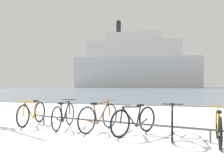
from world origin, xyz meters
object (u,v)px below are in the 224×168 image
at_px(bicycle_4, 172,121).
at_px(bicycle_1, 64,115).
at_px(bicycle_3, 134,120).
at_px(ferry_ship, 136,65).
at_px(bicycle_2, 99,117).
at_px(bicycle_5, 219,127).
at_px(bicycle_0, 32,113).

bearing_deg(bicycle_4, bicycle_1, 171.96).
bearing_deg(bicycle_3, ferry_ship, 98.75).
distance_m(bicycle_2, ferry_ship, 80.41).
bearing_deg(ferry_ship, bicycle_2, -81.94).
distance_m(bicycle_2, bicycle_3, 1.04).
relative_size(bicycle_3, ferry_ship, 0.03).
bearing_deg(bicycle_5, bicycle_2, 167.18).
xyz_separation_m(bicycle_3, bicycle_5, (1.88, -0.42, -0.01)).
xyz_separation_m(bicycle_1, bicycle_3, (2.13, -0.35, -0.01)).
bearing_deg(bicycle_3, bicycle_1, 170.54).
bearing_deg(bicycle_0, bicycle_2, -8.32).
xyz_separation_m(bicycle_2, bicycle_3, (1.01, -0.23, -0.02)).
distance_m(bicycle_3, ferry_ship, 80.78).
xyz_separation_m(bicycle_1, bicycle_5, (4.01, -0.78, -0.01)).
relative_size(bicycle_2, bicycle_5, 0.96).
bearing_deg(bicycle_0, bicycle_3, -9.78).
height_order(bicycle_0, bicycle_4, bicycle_4).
relative_size(bicycle_0, bicycle_3, 1.12).
bearing_deg(bicycle_2, bicycle_4, -9.14).
height_order(bicycle_5, ferry_ship, ferry_ship).
relative_size(bicycle_2, ferry_ship, 0.03).
bearing_deg(bicycle_2, ferry_ship, 98.06).
bearing_deg(bicycle_0, bicycle_5, -10.83).
xyz_separation_m(bicycle_0, bicycle_3, (3.33, -0.57, -0.00)).
bearing_deg(bicycle_1, bicycle_2, -6.13).
relative_size(bicycle_1, ferry_ship, 0.04).
bearing_deg(bicycle_4, ferry_ship, 99.39).
bearing_deg(bicycle_3, bicycle_2, 166.92).
distance_m(bicycle_2, bicycle_4, 1.96).
bearing_deg(bicycle_3, bicycle_0, 170.22).
bearing_deg(bicycle_5, ferry_ship, 100.02).
bearing_deg(bicycle_2, bicycle_0, 171.68).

